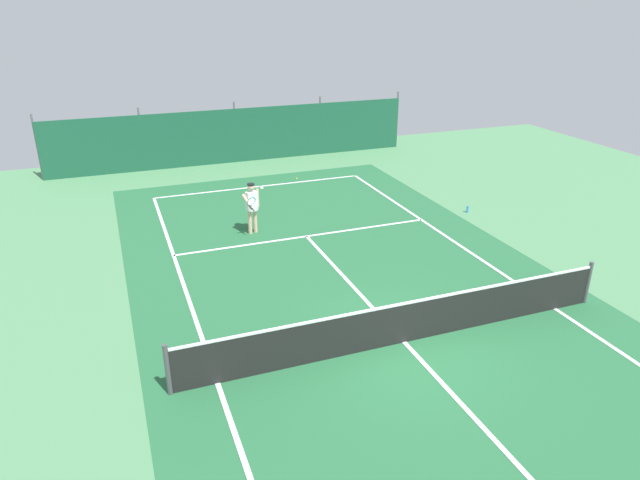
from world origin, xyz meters
name	(u,v)px	position (x,y,z in m)	size (l,w,h in m)	color
ground_plane	(404,342)	(0.00, 0.00, 0.00)	(36.00, 36.00, 0.00)	#4C8456
court_surface	(404,342)	(0.00, 0.00, 0.00)	(11.02, 26.60, 0.01)	#236038
tennis_net	(405,322)	(0.00, 0.00, 0.51)	(10.12, 0.10, 1.10)	black
back_fence	(234,145)	(0.00, 16.35, 0.67)	(16.30, 0.98, 2.70)	#195138
tennis_player	(252,205)	(-1.49, 7.29, 0.96)	(0.57, 0.82, 1.64)	#D8AD8C
tennis_ball_near_player	(297,179)	(1.65, 12.31, 0.03)	(0.07, 0.07, 0.07)	#CCDB33
water_bottle	(468,209)	(5.99, 6.48, 0.12)	(0.08, 0.08, 0.24)	#338CD8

